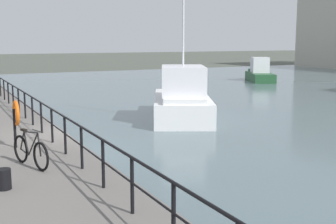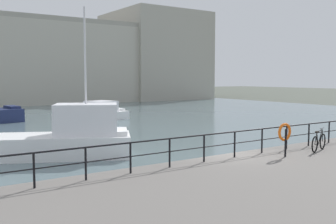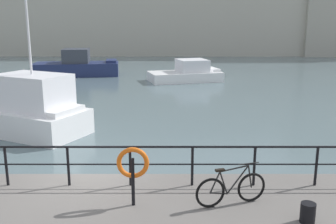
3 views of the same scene
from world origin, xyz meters
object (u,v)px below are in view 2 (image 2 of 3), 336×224
parked_bicycle (319,142)px  life_ring_stand (285,133)px  moored_small_launch (71,137)px  harbor_building (37,62)px  moored_white_yacht (98,113)px

parked_bicycle → life_ring_stand: (-2.27, 0.02, 0.59)m
moored_small_launch → harbor_building: bearing=102.4°
moored_white_yacht → moored_small_launch: bearing=-133.9°
parked_bicycle → life_ring_stand: 2.35m
moored_small_launch → moored_white_yacht: bearing=87.8°
parked_bicycle → life_ring_stand: life_ring_stand is taller
moored_white_yacht → parked_bicycle: bearing=-105.8°
harbor_building → moored_small_launch: 46.93m
moored_white_yacht → moored_small_launch: (-8.27, -15.25, 0.34)m
parked_bicycle → life_ring_stand: bearing=162.5°
harbor_building → parked_bicycle: size_ratio=43.36×
moored_small_launch → life_ring_stand: moored_small_launch is taller
parked_bicycle → life_ring_stand: size_ratio=1.22×
harbor_building → moored_white_yacht: size_ratio=11.43×
harbor_building → moored_small_launch: bearing=-104.0°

